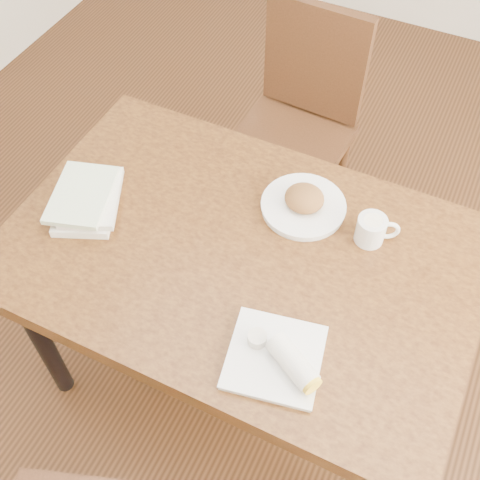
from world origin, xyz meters
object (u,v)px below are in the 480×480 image
at_px(table, 240,267).
at_px(book_stack, 87,200).
at_px(coffee_mug, 372,229).
at_px(plate_scone, 304,203).
at_px(plate_burrito, 280,359).
at_px(chair_far, 299,115).

height_order(table, book_stack, book_stack).
height_order(coffee_mug, book_stack, coffee_mug).
bearing_deg(table, coffee_mug, 32.29).
relative_size(plate_scone, book_stack, 0.86).
bearing_deg(plate_scone, coffee_mug, -5.89).
relative_size(plate_scone, plate_burrito, 0.94).
relative_size(table, plate_scone, 5.27).
xyz_separation_m(chair_far, plate_scone, (0.24, -0.60, 0.23)).
bearing_deg(coffee_mug, plate_burrito, -99.48).
bearing_deg(book_stack, plate_burrito, -17.18).
relative_size(table, coffee_mug, 11.07).
bearing_deg(chair_far, plate_scone, -68.11).
distance_m(table, coffee_mug, 0.39).
bearing_deg(book_stack, table, 5.59).
bearing_deg(chair_far, coffee_mug, -54.03).
bearing_deg(table, book_stack, -174.41).
xyz_separation_m(plate_scone, book_stack, (-0.57, -0.26, 0.01)).
relative_size(table, plate_burrito, 4.96).
distance_m(coffee_mug, book_stack, 0.82).
bearing_deg(chair_far, plate_burrito, -70.86).
distance_m(table, plate_burrito, 0.37).
height_order(plate_scone, coffee_mug, coffee_mug).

